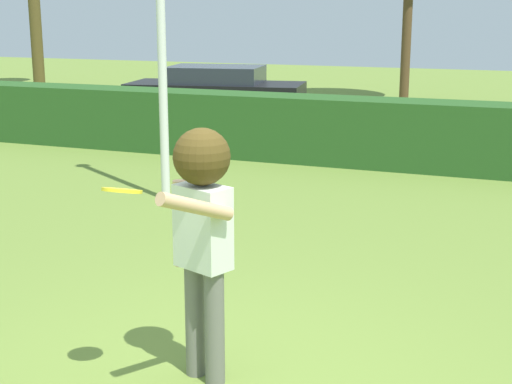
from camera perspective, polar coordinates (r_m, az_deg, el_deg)
name	(u,v)px	position (r m, az deg, el deg)	size (l,w,h in m)	color
person	(202,217)	(5.12, -4.13, -1.91)	(0.54, 0.84, 1.82)	slate
frisbee	(122,190)	(4.91, -10.13, 0.12)	(0.26, 0.26, 0.08)	yellow
hedge_row	(415,135)	(12.68, 11.98, 4.25)	(22.90, 0.90, 1.12)	#275420
parked_car_black	(216,89)	(18.37, -3.06, 7.77)	(4.43, 2.39, 1.25)	black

